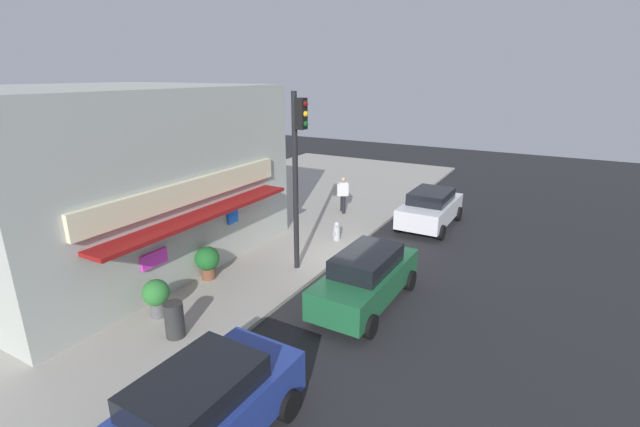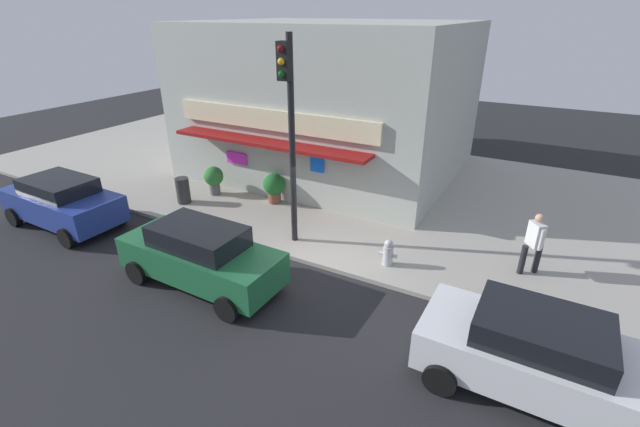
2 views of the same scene
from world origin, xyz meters
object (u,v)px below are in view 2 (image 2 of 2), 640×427
(pedestrian, at_px, (534,241))
(potted_plant_by_window, at_px, (274,186))
(traffic_light, at_px, (289,119))
(parked_car_white, at_px, (536,353))
(parked_car_blue, at_px, (63,201))
(potted_plant_by_doorway, at_px, (214,178))
(fire_hydrant, at_px, (388,253))
(trash_can, at_px, (183,190))
(parked_car_green, at_px, (201,255))

(pedestrian, bearing_deg, potted_plant_by_window, 175.74)
(traffic_light, xyz_separation_m, parked_car_white, (6.85, -2.59, -3.02))
(potted_plant_by_window, height_order, parked_car_blue, parked_car_blue)
(potted_plant_by_window, bearing_deg, traffic_light, -45.45)
(pedestrian, distance_m, potted_plant_by_doorway, 11.03)
(fire_hydrant, distance_m, pedestrian, 3.77)
(trash_can, bearing_deg, pedestrian, 4.72)
(pedestrian, relative_size, parked_car_white, 0.42)
(trash_can, distance_m, parked_car_white, 12.31)
(pedestrian, bearing_deg, potted_plant_by_doorway, 178.92)
(potted_plant_by_window, xyz_separation_m, parked_car_green, (1.19, -5.07, 0.10))
(fire_hydrant, xyz_separation_m, potted_plant_by_window, (-5.14, 2.07, 0.27))
(pedestrian, distance_m, parked_car_blue, 14.32)
(traffic_light, relative_size, fire_hydrant, 7.67)
(trash_can, height_order, potted_plant_by_window, potted_plant_by_window)
(traffic_light, height_order, parked_car_white, traffic_light)
(trash_can, bearing_deg, parked_car_white, -14.94)
(trash_can, bearing_deg, fire_hydrant, -3.41)
(trash_can, bearing_deg, parked_car_blue, -126.60)
(trash_can, height_order, parked_car_blue, parked_car_blue)
(potted_plant_by_window, bearing_deg, potted_plant_by_doorway, -170.03)
(trash_can, xyz_separation_m, parked_car_blue, (-2.26, -3.05, 0.26))
(traffic_light, height_order, parked_car_blue, traffic_light)
(pedestrian, height_order, potted_plant_by_window, pedestrian)
(potted_plant_by_window, distance_m, parked_car_white, 10.16)
(parked_car_green, bearing_deg, fire_hydrant, 37.21)
(parked_car_white, distance_m, parked_car_green, 7.80)
(trash_can, distance_m, potted_plant_by_window, 3.32)
(fire_hydrant, bearing_deg, parked_car_blue, -166.02)
(parked_car_blue, bearing_deg, pedestrian, 16.20)
(fire_hydrant, bearing_deg, trash_can, 176.59)
(potted_plant_by_window, xyz_separation_m, parked_car_white, (8.98, -4.76, 0.09))
(fire_hydrant, distance_m, potted_plant_by_window, 5.55)
(trash_can, distance_m, parked_car_blue, 3.80)
(trash_can, height_order, potted_plant_by_doorway, potted_plant_by_doorway)
(potted_plant_by_doorway, bearing_deg, parked_car_green, -51.90)
(traffic_light, height_order, fire_hydrant, traffic_light)
(fire_hydrant, xyz_separation_m, trash_can, (-8.05, 0.48, 0.10))
(trash_can, distance_m, parked_car_green, 5.38)
(traffic_light, relative_size, potted_plant_by_doorway, 5.40)
(potted_plant_by_doorway, distance_m, parked_car_white, 12.22)
(potted_plant_by_doorway, bearing_deg, potted_plant_by_window, 9.97)
(traffic_light, distance_m, fire_hydrant, 4.52)
(parked_car_green, bearing_deg, trash_can, 139.65)
(traffic_light, distance_m, parked_car_white, 7.92)
(trash_can, relative_size, parked_car_blue, 0.22)
(fire_hydrant, bearing_deg, parked_car_white, -35.07)
(trash_can, xyz_separation_m, potted_plant_by_window, (2.91, 1.59, 0.17))
(traffic_light, relative_size, parked_car_green, 1.35)
(potted_plant_by_doorway, bearing_deg, fire_hydrant, -12.17)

